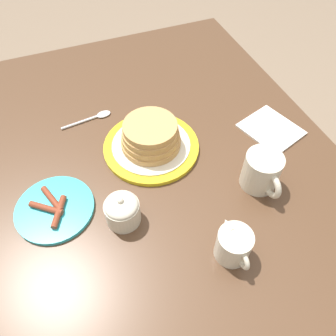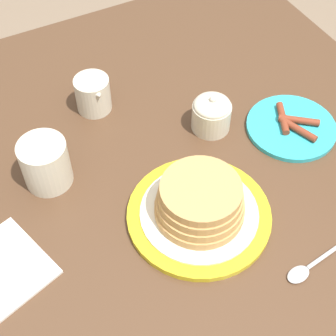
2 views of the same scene
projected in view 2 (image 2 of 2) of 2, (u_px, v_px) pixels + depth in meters
dining_table at (199, 226)px, 1.02m from camera, size 1.21×0.99×0.74m
pancake_plate at (200, 206)px, 0.87m from camera, size 0.25×0.25×0.09m
side_plate_bacon at (291, 127)px, 1.02m from camera, size 0.18×0.18×0.02m
coffee_mug at (45, 162)px, 0.91m from camera, size 0.12×0.09×0.09m
creamer_pitcher at (93, 94)px, 1.03m from camera, size 0.10×0.07×0.08m
sugar_bowl at (212, 113)px, 1.00m from camera, size 0.08×0.08×0.08m
napkin at (3, 269)px, 0.82m from camera, size 0.18×0.17×0.01m
spoon at (310, 266)px, 0.83m from camera, size 0.03×0.15×0.01m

